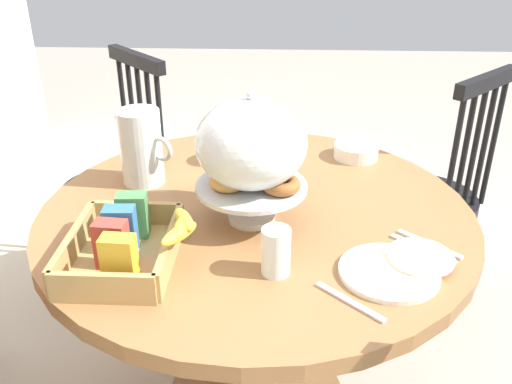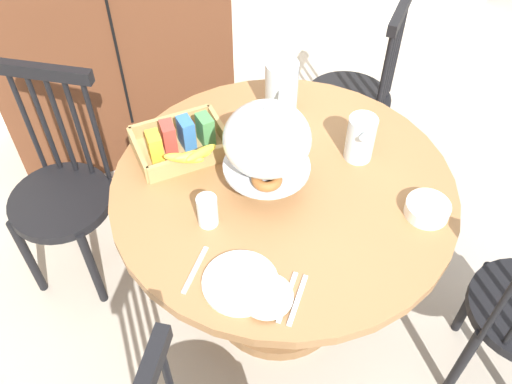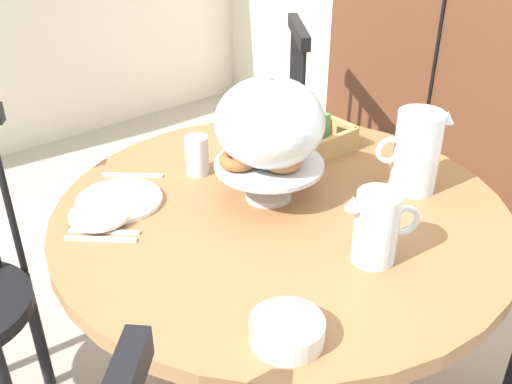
{
  "view_description": "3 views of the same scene",
  "coord_description": "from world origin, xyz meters",
  "px_view_note": "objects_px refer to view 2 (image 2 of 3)",
  "views": [
    {
      "loc": [
        -1.38,
        0.11,
        1.46
      ],
      "look_at": [
        -0.08,
        0.16,
        0.79
      ],
      "focal_mm": 39.08,
      "sensor_mm": 36.0,
      "label": 1
    },
    {
      "loc": [
        -0.68,
        -0.95,
        2.09
      ],
      "look_at": [
        -0.18,
        0.16,
        0.74
      ],
      "focal_mm": 38.88,
      "sensor_mm": 36.0,
      "label": 2
    },
    {
      "loc": [
        0.86,
        -0.7,
        1.53
      ],
      "look_at": [
        -0.18,
        0.16,
        0.74
      ],
      "focal_mm": 41.3,
      "sensor_mm": 36.0,
      "label": 3
    }
  ],
  "objects_px": {
    "china_plate_large": "(240,282)",
    "orange_juice_pitcher": "(281,91)",
    "windsor_chair_near_window": "(353,100)",
    "cereal_bowl": "(427,209)",
    "dining_table": "(281,225)",
    "china_plate_small": "(267,296)",
    "drinking_glass": "(207,211)",
    "milk_pitcher": "(360,140)",
    "cereal_basket": "(181,143)",
    "pastry_stand_with_dome": "(267,142)",
    "windsor_chair_by_cabinet": "(63,196)"
  },
  "relations": [
    {
      "from": "pastry_stand_with_dome",
      "to": "milk_pitcher",
      "type": "xyz_separation_m",
      "value": [
        0.35,
        0.0,
        -0.12
      ]
    },
    {
      "from": "cereal_basket",
      "to": "pastry_stand_with_dome",
      "type": "bearing_deg",
      "value": -53.08
    },
    {
      "from": "milk_pitcher",
      "to": "cereal_basket",
      "type": "height_order",
      "value": "milk_pitcher"
    },
    {
      "from": "china_plate_small",
      "to": "drinking_glass",
      "type": "height_order",
      "value": "drinking_glass"
    },
    {
      "from": "windsor_chair_near_window",
      "to": "milk_pitcher",
      "type": "distance_m",
      "value": 0.77
    },
    {
      "from": "windsor_chair_near_window",
      "to": "pastry_stand_with_dome",
      "type": "height_order",
      "value": "pastry_stand_with_dome"
    },
    {
      "from": "dining_table",
      "to": "milk_pitcher",
      "type": "xyz_separation_m",
      "value": [
        0.29,
        0.01,
        0.3
      ]
    },
    {
      "from": "dining_table",
      "to": "windsor_chair_by_cabinet",
      "type": "relative_size",
      "value": 1.18
    },
    {
      "from": "windsor_chair_near_window",
      "to": "cereal_bowl",
      "type": "bearing_deg",
      "value": -108.85
    },
    {
      "from": "windsor_chair_near_window",
      "to": "cereal_basket",
      "type": "height_order",
      "value": "windsor_chair_near_window"
    },
    {
      "from": "windsor_chair_by_cabinet",
      "to": "milk_pitcher",
      "type": "xyz_separation_m",
      "value": [
        0.99,
        -0.52,
        0.36
      ]
    },
    {
      "from": "china_plate_small",
      "to": "windsor_chair_by_cabinet",
      "type": "bearing_deg",
      "value": 116.97
    },
    {
      "from": "windsor_chair_near_window",
      "to": "drinking_glass",
      "type": "bearing_deg",
      "value": -145.97
    },
    {
      "from": "dining_table",
      "to": "windsor_chair_by_cabinet",
      "type": "xyz_separation_m",
      "value": [
        -0.7,
        0.53,
        -0.06
      ]
    },
    {
      "from": "cereal_basket",
      "to": "orange_juice_pitcher",
      "type": "bearing_deg",
      "value": 8.19
    },
    {
      "from": "windsor_chair_by_cabinet",
      "to": "orange_juice_pitcher",
      "type": "distance_m",
      "value": 0.95
    },
    {
      "from": "dining_table",
      "to": "pastry_stand_with_dome",
      "type": "relative_size",
      "value": 3.35
    },
    {
      "from": "windsor_chair_near_window",
      "to": "china_plate_large",
      "type": "bearing_deg",
      "value": -136.74
    },
    {
      "from": "windsor_chair_near_window",
      "to": "drinking_glass",
      "type": "xyz_separation_m",
      "value": [
        -0.94,
        -0.64,
        0.34
      ]
    },
    {
      "from": "china_plate_large",
      "to": "drinking_glass",
      "type": "xyz_separation_m",
      "value": [
        -0.0,
        0.25,
        0.05
      ]
    },
    {
      "from": "dining_table",
      "to": "milk_pitcher",
      "type": "height_order",
      "value": "milk_pitcher"
    },
    {
      "from": "cereal_bowl",
      "to": "windsor_chair_by_cabinet",
      "type": "bearing_deg",
      "value": 141.73
    },
    {
      "from": "dining_table",
      "to": "milk_pitcher",
      "type": "distance_m",
      "value": 0.42
    },
    {
      "from": "cereal_basket",
      "to": "cereal_bowl",
      "type": "height_order",
      "value": "cereal_basket"
    },
    {
      "from": "milk_pitcher",
      "to": "cereal_bowl",
      "type": "distance_m",
      "value": 0.33
    },
    {
      "from": "cereal_basket",
      "to": "cereal_bowl",
      "type": "relative_size",
      "value": 2.26
    },
    {
      "from": "pastry_stand_with_dome",
      "to": "cereal_bowl",
      "type": "distance_m",
      "value": 0.55
    },
    {
      "from": "windsor_chair_by_cabinet",
      "to": "milk_pitcher",
      "type": "distance_m",
      "value": 1.18
    },
    {
      "from": "china_plate_large",
      "to": "china_plate_small",
      "type": "bearing_deg",
      "value": -58.62
    },
    {
      "from": "windsor_chair_near_window",
      "to": "milk_pitcher",
      "type": "height_order",
      "value": "windsor_chair_near_window"
    },
    {
      "from": "pastry_stand_with_dome",
      "to": "drinking_glass",
      "type": "distance_m",
      "value": 0.28
    },
    {
      "from": "cereal_basket",
      "to": "china_plate_large",
      "type": "relative_size",
      "value": 1.44
    },
    {
      "from": "china_plate_large",
      "to": "cereal_basket",
      "type": "bearing_deg",
      "value": 87.48
    },
    {
      "from": "windsor_chair_by_cabinet",
      "to": "orange_juice_pitcher",
      "type": "relative_size",
      "value": 4.48
    },
    {
      "from": "china_plate_large",
      "to": "orange_juice_pitcher",
      "type": "bearing_deg",
      "value": 55.73
    },
    {
      "from": "cereal_basket",
      "to": "drinking_glass",
      "type": "distance_m",
      "value": 0.33
    },
    {
      "from": "orange_juice_pitcher",
      "to": "china_plate_large",
      "type": "relative_size",
      "value": 0.99
    },
    {
      "from": "milk_pitcher",
      "to": "drinking_glass",
      "type": "bearing_deg",
      "value": -173.32
    },
    {
      "from": "cereal_bowl",
      "to": "dining_table",
      "type": "bearing_deg",
      "value": 139.37
    },
    {
      "from": "orange_juice_pitcher",
      "to": "drinking_glass",
      "type": "distance_m",
      "value": 0.59
    },
    {
      "from": "drinking_glass",
      "to": "pastry_stand_with_dome",
      "type": "bearing_deg",
      "value": 15.86
    },
    {
      "from": "china_plate_small",
      "to": "drinking_glass",
      "type": "relative_size",
      "value": 1.36
    },
    {
      "from": "pastry_stand_with_dome",
      "to": "orange_juice_pitcher",
      "type": "distance_m",
      "value": 0.4
    },
    {
      "from": "orange_juice_pitcher",
      "to": "windsor_chair_near_window",
      "type": "bearing_deg",
      "value": 26.07
    },
    {
      "from": "windsor_chair_by_cabinet",
      "to": "cereal_bowl",
      "type": "relative_size",
      "value": 6.96
    },
    {
      "from": "windsor_chair_by_cabinet",
      "to": "drinking_glass",
      "type": "bearing_deg",
      "value": -54.76
    },
    {
      "from": "pastry_stand_with_dome",
      "to": "china_plate_large",
      "type": "distance_m",
      "value": 0.43
    },
    {
      "from": "orange_juice_pitcher",
      "to": "cereal_bowl",
      "type": "distance_m",
      "value": 0.67
    },
    {
      "from": "windsor_chair_near_window",
      "to": "pastry_stand_with_dome",
      "type": "bearing_deg",
      "value": -141.34
    },
    {
      "from": "orange_juice_pitcher",
      "to": "china_plate_small",
      "type": "xyz_separation_m",
      "value": [
        -0.39,
        -0.71,
        -0.08
      ]
    }
  ]
}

